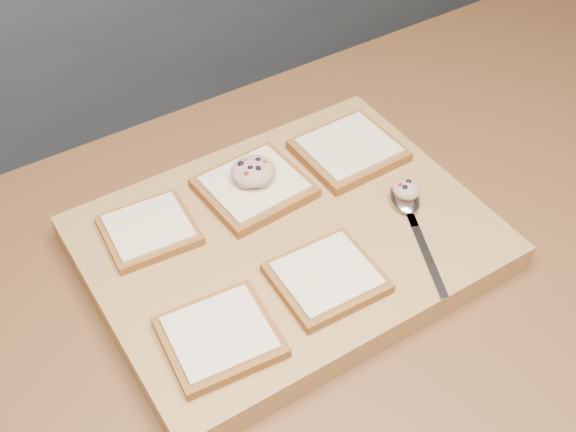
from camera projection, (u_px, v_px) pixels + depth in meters
name	position (u px, v px, depth m)	size (l,w,h in m)	color
back_counter	(32.00, 45.00, 2.06)	(3.60, 0.62, 0.94)	slate
cutting_board	(288.00, 243.00, 0.92)	(0.49, 0.37, 0.04)	tan
bread_far_left	(149.00, 230.00, 0.90)	(0.12, 0.11, 0.02)	brown
bread_far_center	(254.00, 187.00, 0.96)	(0.14, 0.13, 0.02)	brown
bread_far_right	(349.00, 150.00, 1.01)	(0.13, 0.12, 0.02)	brown
bread_near_left	(220.00, 336.00, 0.79)	(0.13, 0.12, 0.02)	brown
bread_near_center	(327.00, 277.00, 0.85)	(0.12, 0.11, 0.02)	brown
tuna_salad_dollop	(253.00, 171.00, 0.94)	(0.06, 0.06, 0.03)	tan
spoon	(408.00, 206.00, 0.93)	(0.10, 0.19, 0.01)	silver
spoon_salad	(406.00, 189.00, 0.93)	(0.03, 0.04, 0.02)	tan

